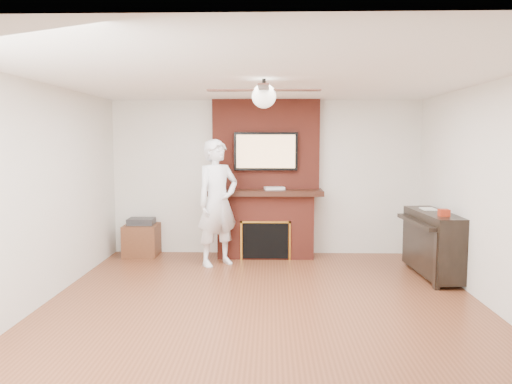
{
  "coord_description": "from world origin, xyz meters",
  "views": [
    {
      "loc": [
        0.07,
        -5.37,
        1.85
      ],
      "look_at": [
        -0.11,
        0.9,
        1.2
      ],
      "focal_mm": 35.0,
      "sensor_mm": 36.0,
      "label": 1
    }
  ],
  "objects_px": {
    "side_table": "(142,238)",
    "fireplace": "(266,194)",
    "piano": "(433,242)",
    "person": "(218,203)"
  },
  "relations": [
    {
      "from": "fireplace",
      "to": "side_table",
      "type": "relative_size",
      "value": 4.1
    },
    {
      "from": "person",
      "to": "piano",
      "type": "xyz_separation_m",
      "value": [
        2.99,
        -0.55,
        -0.46
      ]
    },
    {
      "from": "person",
      "to": "side_table",
      "type": "xyz_separation_m",
      "value": [
        -1.29,
        0.56,
        -0.65
      ]
    },
    {
      "from": "piano",
      "to": "side_table",
      "type": "bearing_deg",
      "value": 162.06
    },
    {
      "from": "side_table",
      "to": "fireplace",
      "type": "bearing_deg",
      "value": 1.2
    },
    {
      "from": "fireplace",
      "to": "side_table",
      "type": "distance_m",
      "value": 2.12
    },
    {
      "from": "side_table",
      "to": "piano",
      "type": "relative_size",
      "value": 0.44
    },
    {
      "from": "fireplace",
      "to": "person",
      "type": "distance_m",
      "value": 0.95
    },
    {
      "from": "fireplace",
      "to": "piano",
      "type": "relative_size",
      "value": 1.82
    },
    {
      "from": "side_table",
      "to": "person",
      "type": "bearing_deg",
      "value": -24.2
    }
  ]
}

